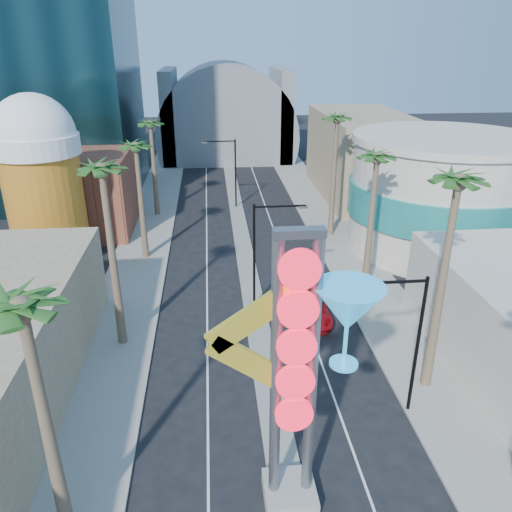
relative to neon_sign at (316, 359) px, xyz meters
The scene contains 21 objects.
sidewalk_west 34.43m from the neon_sign, 107.85° to the left, with size 5.00×100.00×0.15m, color gray.
sidewalk_east 33.97m from the neon_sign, 74.84° to the left, with size 5.00×100.00×0.15m, color gray.
median 35.79m from the neon_sign, 91.33° to the left, with size 1.60×84.00×0.15m, color gray.
brick_filler_west 39.01m from the neon_sign, 115.64° to the left, with size 10.00×10.00×8.00m, color brown.
filler_east 47.58m from the neon_sign, 71.37° to the left, with size 10.00×20.00×10.00m, color #8B745A.
beer_mug 32.39m from the neon_sign, 123.38° to the left, with size 7.00×7.00×14.50m.
turquoise_building 32.10m from the neon_sign, 57.56° to the left, with size 16.60×16.60×10.60m.
canopy 69.11m from the neon_sign, 90.68° to the left, with size 22.00×16.00×22.00m.
neon_sign is the anchor object (origin of this frame).
streetlight_0 17.21m from the neon_sign, 90.90° to the left, with size 3.79×0.25×8.00m.
streetlight_1 41.13m from the neon_sign, 91.90° to the left, with size 3.79×0.25×8.00m.
streetlight_2 8.15m from the neon_sign, 40.46° to the left, with size 3.45×0.25×8.00m.
palm_0 10.21m from the neon_sign, behind, with size 2.40×2.40×11.70m.
palm_1 16.70m from the neon_sign, 126.98° to the left, with size 2.40×2.40×12.70m.
palm_2 28.85m from the neon_sign, 109.95° to the left, with size 2.40×2.40×11.20m.
palm_3 40.31m from the neon_sign, 104.11° to the left, with size 2.40×2.40×11.20m.
palm_5 11.50m from the neon_sign, 40.70° to the left, with size 2.40×2.40×13.20m.
palm_6 20.89m from the neon_sign, 66.74° to the left, with size 2.40×2.40×11.70m.
palm_7 32.29m from the neon_sign, 75.23° to the left, with size 2.40×2.40×12.70m.
red_pickup 16.71m from the neon_sign, 78.76° to the left, with size 2.58×5.59×1.55m, color #A80C14.
pedestrian_b 18.40m from the neon_sign, 67.95° to the left, with size 0.78×0.61×1.61m, color gray.
Camera 1 is at (-2.89, -12.38, 18.35)m, focal length 35.00 mm.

